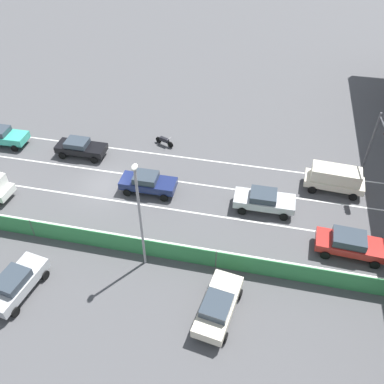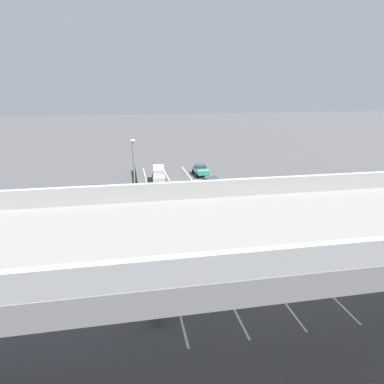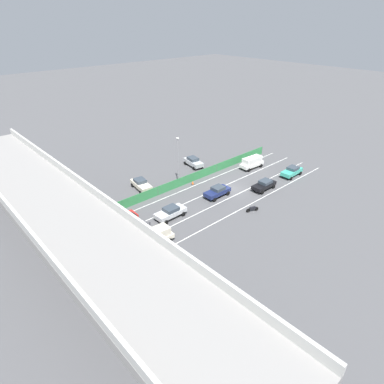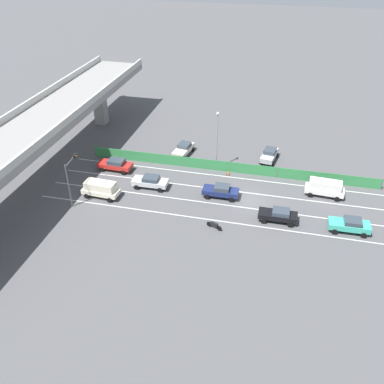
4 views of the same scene
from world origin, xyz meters
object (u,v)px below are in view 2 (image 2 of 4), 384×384
at_px(car_sedan_navy, 198,200).
at_px(street_lamp, 134,172).
at_px(car_sedan_silver, 218,232).
at_px(car_taxi_teal, 201,170).
at_px(car_sedan_black, 212,182).
at_px(parked_wagon_silver, 101,192).
at_px(traffic_light, 325,228).
at_px(car_sedan_red, 197,269).
at_px(traffic_cone, 148,208).
at_px(parked_sedan_cream, 105,232).
at_px(car_van_cream, 281,252).
at_px(motorcycle, 251,199).
at_px(car_van_white, 159,173).

height_order(car_sedan_navy, street_lamp, street_lamp).
height_order(car_sedan_silver, car_taxi_teal, car_taxi_teal).
xyz_separation_m(car_sedan_black, car_taxi_teal, (-0.11, -7.70, 0.04)).
xyz_separation_m(parked_wagon_silver, traffic_light, (-16.13, 22.06, 3.08)).
bearing_deg(car_sedan_navy, traffic_light, 106.75).
distance_m(car_sedan_navy, car_sedan_red, 15.56).
bearing_deg(traffic_light, car_sedan_red, -12.10).
xyz_separation_m(car_sedan_red, traffic_cone, (2.38, -15.22, -0.63)).
xyz_separation_m(parked_sedan_cream, street_lamp, (-2.89, -5.39, 3.99)).
relative_size(car_van_cream, traffic_light, 0.82).
distance_m(car_van_cream, motorcycle, 15.19).
distance_m(car_sedan_black, car_taxi_teal, 7.70).
height_order(car_van_white, street_lamp, street_lamp).
height_order(car_sedan_silver, traffic_cone, car_sedan_silver).
bearing_deg(car_sedan_navy, car_sedan_black, -115.30).
height_order(parked_sedan_cream, street_lamp, street_lamp).
height_order(car_van_cream, parked_wagon_silver, car_van_cream).
relative_size(car_taxi_teal, parked_sedan_cream, 0.94).
bearing_deg(car_sedan_red, car_sedan_silver, -117.52).
xyz_separation_m(car_sedan_navy, traffic_cone, (5.64, -0.01, -0.61)).
xyz_separation_m(car_sedan_red, parked_wagon_silver, (7.76, -20.26, 0.04)).
bearing_deg(parked_wagon_silver, car_sedan_navy, 155.37).
height_order(car_taxi_teal, car_sedan_navy, car_taxi_teal).
bearing_deg(car_sedan_navy, street_lamp, 15.26).
relative_size(car_van_white, car_sedan_silver, 1.05).
xyz_separation_m(car_taxi_teal, motorcycle, (-2.97, 14.51, -0.44)).
distance_m(car_sedan_black, car_sedan_red, 23.41).
height_order(car_van_white, parked_wagon_silver, car_van_white).
bearing_deg(parked_sedan_cream, traffic_light, 147.19).
relative_size(car_taxi_teal, motorcycle, 2.43).
relative_size(car_sedan_navy, traffic_light, 0.78).
bearing_deg(car_sedan_black, parked_sedan_cream, 47.45).
relative_size(parked_wagon_silver, traffic_light, 0.78).
bearing_deg(car_sedan_navy, car_van_cream, 103.14).
bearing_deg(traffic_light, parked_wagon_silver, -53.82).
xyz_separation_m(parked_sedan_cream, traffic_cone, (-4.29, -7.32, -0.62)).
xyz_separation_m(car_sedan_silver, car_sedan_red, (3.15, 6.05, 0.02)).
bearing_deg(car_sedan_navy, motorcycle, -176.28).
relative_size(car_sedan_navy, parked_wagon_silver, 0.99).
bearing_deg(street_lamp, parked_wagon_silver, -60.26).
relative_size(street_lamp, traffic_cone, 13.61).
xyz_separation_m(car_sedan_silver, car_van_cream, (-3.48, 5.26, 0.29)).
bearing_deg(traffic_cone, car_sedan_silver, 121.10).
height_order(car_sedan_red, traffic_light, traffic_light).
bearing_deg(motorcycle, car_sedan_navy, 3.72).
bearing_deg(car_van_cream, car_sedan_red, 6.80).
distance_m(car_van_white, car_van_cream, 27.66).
bearing_deg(car_sedan_silver, parked_sedan_cream, -10.69).
bearing_deg(traffic_light, parked_sedan_cream, -32.81).
xyz_separation_m(car_taxi_teal, car_sedan_red, (6.79, 30.14, 0.01)).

